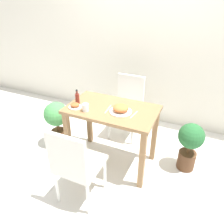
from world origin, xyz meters
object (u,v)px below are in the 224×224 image
Objects in this scene: sauce_bottle at (77,98)px; side_plate at (75,106)px; chair_far at (128,103)px; potted_plant_right at (190,143)px; drink_cup at (85,107)px; food_plate at (121,109)px; chair_near at (75,163)px; potted_plant_left at (57,119)px.

side_plate is at bearing -72.61° from sauce_bottle.
potted_plant_right is at bearing -24.47° from chair_far.
chair_far is 6.15× the size of side_plate.
drink_cup is 0.14× the size of potted_plant_right.
side_plate is (-0.51, -0.12, -0.01)m from food_plate.
chair_far is 0.94m from drink_cup.
chair_near is 1.43× the size of potted_plant_right.
sauce_bottle is (-0.18, 0.13, 0.02)m from drink_cup.
chair_far reaches higher than potted_plant_left.
drink_cup is at bearing -158.58° from potted_plant_right.
drink_cup is 0.74m from potted_plant_left.
side_plate is at bearing -167.05° from food_plate.
food_plate is (0.19, 0.65, 0.31)m from chair_near.
chair_far is at bearing -90.32° from chair_near.
side_plate is at bearing 172.06° from drink_cup.
food_plate is 0.37× the size of potted_plant_left.
chair_near is at bearing -90.32° from chair_far.
potted_plant_left is (-0.40, 0.07, -0.43)m from sauce_bottle.
sauce_bottle is (-0.35, 0.64, 0.34)m from chair_near.
chair_far is 0.89m from sauce_bottle.
chair_near is at bearing -61.34° from sauce_bottle.
drink_cup is 0.13× the size of potted_plant_left.
sauce_bottle is 1.41m from potted_plant_right.
food_plate is at bearing -3.39° from potted_plant_left.
chair_near reaches higher than potted_plant_right.
chair_near reaches higher than potted_plant_left.
potted_plant_left is at bearing -43.19° from chair_near.
chair_far is 10.21× the size of drink_cup.
potted_plant_left is (-0.95, 0.06, -0.40)m from food_plate.
sauce_bottle reaches higher than potted_plant_left.
chair_near is 1.00× the size of chair_far.
potted_plant_left is (-0.59, 0.19, -0.40)m from drink_cup.
sauce_bottle is at bearing -178.91° from food_plate.
chair_far is at bearing 68.94° from side_plate.
drink_cup reaches higher than potted_plant_left.
potted_plant_left is (-0.76, 0.71, -0.09)m from chair_near.
chair_near is at bearing -134.87° from potted_plant_right.
potted_plant_right is (0.95, 0.95, -0.13)m from chair_near.
sauce_bottle is at bearing -61.34° from chair_near.
side_plate is (-0.33, -0.85, 0.29)m from chair_far.
chair_near is at bearing -59.33° from side_plate.
potted_plant_left is at bearing -171.86° from potted_plant_right.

